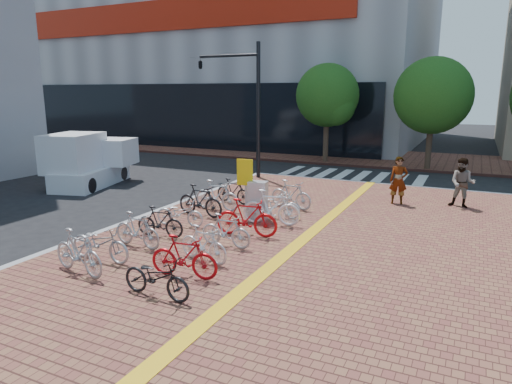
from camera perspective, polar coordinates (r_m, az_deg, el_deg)
The scene contains 28 objects.
ground at distance 12.43m, azimuth -6.78°, elevation -8.48°, with size 120.00×120.00×0.00m, color black.
tactile_strip at distance 7.70m, azimuth -14.66°, elevation -21.64°, with size 0.40×34.00×0.01m, color gold.
kerb_north at distance 22.43m, azimuth 16.69°, elevation 0.75°, with size 14.00×0.25×0.15m, color gray.
far_sidewalk at distance 31.70m, azimuth 13.97°, elevation 4.20°, with size 70.00×8.00×0.15m, color brown.
crosswalk at distance 24.85m, azimuth 11.74°, elevation 1.96°, with size 7.50×4.00×0.01m.
street_trees at distance 27.25m, azimuth 23.43°, elevation 10.77°, with size 16.20×4.60×6.35m.
bike_0 at distance 11.69m, azimuth -21.35°, elevation -7.03°, with size 0.51×1.81×1.08m, color #A5A6AA.
bike_1 at distance 12.41m, azimuth -18.90°, elevation -6.03°, with size 0.64×1.83×0.96m, color #A4A4A9.
bike_2 at distance 13.17m, azimuth -14.64°, elevation -4.61°, with size 0.47×1.66×1.00m, color #A3A4A8.
bike_3 at distance 13.96m, azimuth -11.92°, elevation -3.66°, with size 0.44×1.54×0.93m, color black.
bike_4 at distance 14.95m, azimuth -9.50°, elevation -2.61°, with size 0.57×1.64×0.86m, color silver.
bike_5 at distance 16.01m, azimuth -7.00°, elevation -1.07°, with size 0.52×1.85×1.11m, color black.
bike_6 at distance 16.75m, azimuth -4.93°, elevation -0.41°, with size 0.52×1.85×1.11m, color silver.
bike_7 at distance 17.77m, azimuth -2.87°, elevation 0.13°, with size 0.45×1.60×0.96m, color black.
bike_8 at distance 9.99m, azimuth -12.34°, elevation -10.36°, with size 0.59×1.70×0.89m, color black.
bike_9 at distance 10.85m, azimuth -9.00°, elevation -7.99°, with size 0.48×1.70×1.02m, color #A90C12.
bike_10 at distance 11.78m, azimuth -6.58°, elevation -6.47°, with size 0.44×1.56×0.94m, color silver.
bike_11 at distance 12.81m, azimuth -3.80°, elevation -4.84°, with size 0.44×1.56×0.94m, color #AFAFB4.
bike_12 at distance 13.69m, azimuth -1.17°, elevation -3.22°, with size 0.54×1.90×1.14m, color red.
bike_13 at distance 14.84m, azimuth 1.92°, elevation -1.94°, with size 0.55×1.94×1.17m, color white.
bike_14 at distance 15.72m, azimuth 2.47°, elevation -1.62°, with size 0.60×1.72×0.90m, color silver.
bike_15 at distance 16.99m, azimuth 4.39°, elevation -0.31°, with size 0.50×1.76×1.06m, color #B5B5BA.
pedestrian_a at distance 18.40m, azimuth 17.39°, elevation 1.38°, with size 0.67×0.44×1.84m, color gray.
pedestrian_b at distance 18.71m, azimuth 24.40°, elevation 1.05°, with size 0.91×0.71×1.86m, color #525A68.
utility_box at distance 15.35m, azimuth 0.24°, elevation -1.13°, with size 0.61×0.44×1.33m, color silver.
yellow_sign at distance 15.41m, azimuth -1.35°, elevation 1.80°, with size 0.56×0.16×2.06m.
traffic_light_pole at distance 23.57m, azimuth -3.16°, elevation 13.16°, with size 3.55×1.37×6.62m.
box_truck at distance 23.06m, azimuth -20.12°, elevation 3.65°, with size 2.99×4.72×2.53m.
Camera 1 is at (6.29, -9.76, 4.42)m, focal length 32.00 mm.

